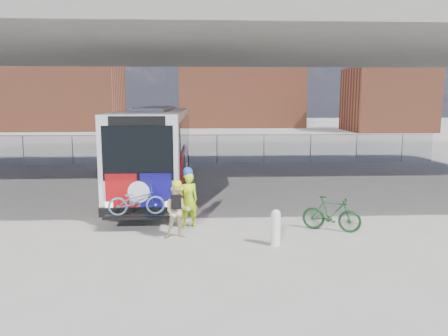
{
  "coord_description": "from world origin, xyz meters",
  "views": [
    {
      "loc": [
        0.01,
        -15.44,
        4.01
      ],
      "look_at": [
        0.81,
        -0.08,
        1.6
      ],
      "focal_mm": 35.0,
      "sensor_mm": 36.0,
      "label": 1
    }
  ],
  "objects": [
    {
      "name": "cyclist_tan",
      "position": [
        -0.7,
        -3.05,
        0.82
      ],
      "size": [
        0.83,
        0.68,
        1.74
      ],
      "rotation": [
        0.0,
        0.0,
        0.11
      ],
      "color": "#D4B987",
      "rests_on": "ground"
    },
    {
      "name": "bollard",
      "position": [
        2.05,
        -3.86,
        0.55
      ],
      "size": [
        0.27,
        0.27,
        1.03
      ],
      "color": "white",
      "rests_on": "ground"
    },
    {
      "name": "bike_parked",
      "position": [
        4.0,
        -2.59,
        0.54
      ],
      "size": [
        1.84,
        1.19,
        1.07
      ],
      "primitive_type": "imported",
      "rotation": [
        0.0,
        0.0,
        1.15
      ],
      "color": "#133C18",
      "rests_on": "ground"
    },
    {
      "name": "brick_buildings",
      "position": [
        1.23,
        48.23,
        5.42
      ],
      "size": [
        54.0,
        22.0,
        12.0
      ],
      "color": "brown",
      "rests_on": "ground"
    },
    {
      "name": "overpass",
      "position": [
        0.0,
        4.0,
        6.54
      ],
      "size": [
        40.0,
        16.0,
        7.95
      ],
      "color": "#605E59",
      "rests_on": "ground"
    },
    {
      "name": "chainlink_fence",
      "position": [
        0.0,
        12.0,
        1.42
      ],
      "size": [
        30.0,
        0.06,
        30.0
      ],
      "color": "gray",
      "rests_on": "ground"
    },
    {
      "name": "bus",
      "position": [
        -2.0,
        4.38,
        2.11
      ],
      "size": [
        2.67,
        12.96,
        3.69
      ],
      "color": "silver",
      "rests_on": "ground"
    },
    {
      "name": "ground",
      "position": [
        0.0,
        0.0,
        0.0
      ],
      "size": [
        160.0,
        160.0,
        0.0
      ],
      "primitive_type": "plane",
      "color": "#9E9991",
      "rests_on": "ground"
    },
    {
      "name": "smokestack",
      "position": [
        14.0,
        55.0,
        12.5
      ],
      "size": [
        2.2,
        2.2,
        25.0
      ],
      "primitive_type": "cylinder",
      "color": "brown",
      "rests_on": "ground"
    },
    {
      "name": "cyclist_hivis",
      "position": [
        -0.42,
        -1.94,
        0.93
      ],
      "size": [
        0.75,
        0.62,
        1.93
      ],
      "rotation": [
        0.0,
        0.0,
        3.5
      ],
      "color": "#B5DE17",
      "rests_on": "ground"
    }
  ]
}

